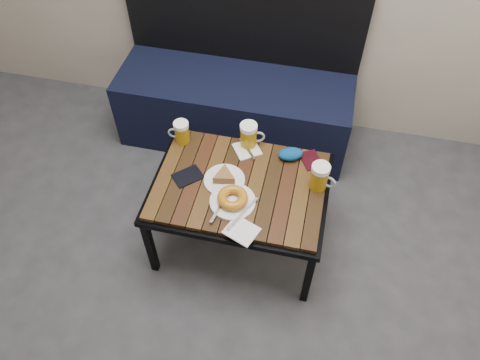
% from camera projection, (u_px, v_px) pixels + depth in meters
% --- Properties ---
extents(bench, '(1.40, 0.50, 0.95)m').
position_uv_depth(bench, '(236.00, 101.00, 2.89)').
color(bench, black).
rests_on(bench, ground).
extents(cafe_table, '(0.84, 0.62, 0.47)m').
position_uv_depth(cafe_table, '(240.00, 189.00, 2.25)').
color(cafe_table, black).
rests_on(cafe_table, ground).
extents(beer_mug_left, '(0.11, 0.08, 0.12)m').
position_uv_depth(beer_mug_left, '(181.00, 132.00, 2.35)').
color(beer_mug_left, '#A3770D').
rests_on(beer_mug_left, cafe_table).
extents(beer_mug_centre, '(0.13, 0.10, 0.14)m').
position_uv_depth(beer_mug_centre, '(249.00, 135.00, 2.32)').
color(beer_mug_centre, '#A3770D').
rests_on(beer_mug_centre, cafe_table).
extents(beer_mug_right, '(0.13, 0.10, 0.14)m').
position_uv_depth(beer_mug_right, '(320.00, 177.00, 2.15)').
color(beer_mug_right, '#A3770D').
rests_on(beer_mug_right, cafe_table).
extents(plate_pie, '(0.20, 0.20, 0.05)m').
position_uv_depth(plate_pie, '(224.00, 178.00, 2.21)').
color(plate_pie, white).
rests_on(plate_pie, cafe_table).
extents(plate_bagel, '(0.22, 0.27, 0.06)m').
position_uv_depth(plate_bagel, '(233.00, 200.00, 2.12)').
color(plate_bagel, white).
rests_on(plate_bagel, cafe_table).
extents(napkin_left, '(0.17, 0.17, 0.01)m').
position_uv_depth(napkin_left, '(247.00, 149.00, 2.35)').
color(napkin_left, white).
rests_on(napkin_left, cafe_table).
extents(napkin_right, '(0.17, 0.16, 0.01)m').
position_uv_depth(napkin_right, '(242.00, 231.00, 2.04)').
color(napkin_right, white).
rests_on(napkin_right, cafe_table).
extents(passport_navy, '(0.16, 0.16, 0.01)m').
position_uv_depth(passport_navy, '(188.00, 176.00, 2.24)').
color(passport_navy, black).
rests_on(passport_navy, cafe_table).
extents(passport_burgundy, '(0.14, 0.15, 0.01)m').
position_uv_depth(passport_burgundy, '(311.00, 160.00, 2.31)').
color(passport_burgundy, black).
rests_on(passport_burgundy, cafe_table).
extents(knit_pouch, '(0.14, 0.12, 0.05)m').
position_uv_depth(knit_pouch, '(291.00, 154.00, 2.30)').
color(knit_pouch, navy).
rests_on(knit_pouch, cafe_table).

